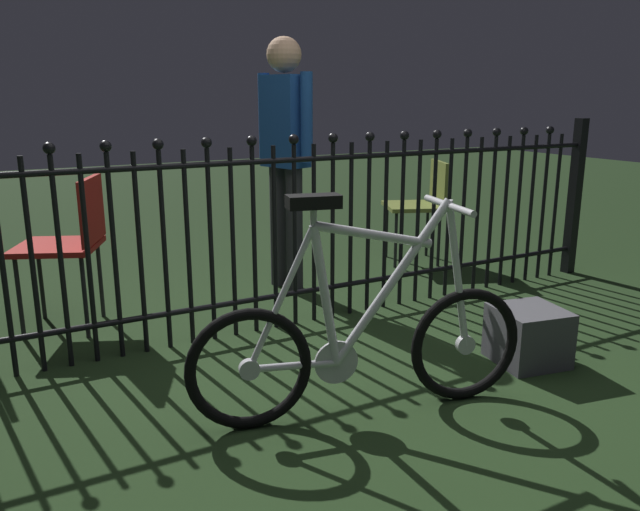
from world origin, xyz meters
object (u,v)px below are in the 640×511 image
Objects in this scene: chair_red at (72,236)px; bicycle at (362,341)px; chair_olive at (423,200)px; display_crate at (528,335)px; person_visitor at (285,143)px.

bicycle is at bearing -61.77° from chair_red.
chair_olive is (2.59, 0.25, -0.04)m from chair_red.
bicycle is 1.00m from display_crate.
bicycle reaches higher than chair_olive.
person_visitor is (-1.22, -0.10, 0.48)m from chair_olive.
chair_red is 2.44m from display_crate.
display_crate is at bearing -112.37° from chair_olive.
display_crate is (0.98, 0.04, -0.18)m from bicycle.
chair_red is 1.45m from person_visitor.
display_crate is at bearing -40.22° from chair_red.
person_visitor is at bearing 6.09° from chair_red.
chair_red is 1.08× the size of chair_olive.
person_visitor is (0.51, 1.74, 0.66)m from bicycle.
person_visitor is at bearing -175.28° from chair_olive.
bicycle reaches higher than chair_red.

